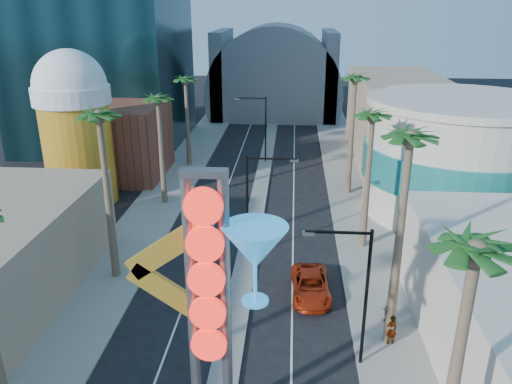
% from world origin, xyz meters
% --- Properties ---
extents(sidewalk_west, '(5.00, 100.00, 0.15)m').
position_xyz_m(sidewalk_west, '(-9.50, 35.00, 0.07)').
color(sidewalk_west, gray).
rests_on(sidewalk_west, ground).
extents(sidewalk_east, '(5.00, 100.00, 0.15)m').
position_xyz_m(sidewalk_east, '(9.50, 35.00, 0.07)').
color(sidewalk_east, gray).
rests_on(sidewalk_east, ground).
extents(median, '(1.60, 84.00, 0.15)m').
position_xyz_m(median, '(0.00, 38.00, 0.07)').
color(median, gray).
rests_on(median, ground).
extents(brick_filler_west, '(10.00, 10.00, 8.00)m').
position_xyz_m(brick_filler_west, '(-16.00, 38.00, 4.00)').
color(brick_filler_west, brown).
rests_on(brick_filler_west, ground).
extents(filler_east, '(10.00, 20.00, 10.00)m').
position_xyz_m(filler_east, '(16.00, 48.00, 5.00)').
color(filler_east, '#9C8664').
rests_on(filler_east, ground).
extents(beer_mug, '(7.00, 7.00, 14.50)m').
position_xyz_m(beer_mug, '(-17.00, 30.00, 7.84)').
color(beer_mug, orange).
rests_on(beer_mug, ground).
extents(turquoise_building, '(16.60, 16.60, 10.60)m').
position_xyz_m(turquoise_building, '(18.00, 30.00, 5.25)').
color(turquoise_building, beige).
rests_on(turquoise_building, ground).
extents(canopy, '(22.00, 16.00, 22.00)m').
position_xyz_m(canopy, '(0.00, 72.00, 4.31)').
color(canopy, slate).
rests_on(canopy, ground).
extents(neon_sign, '(6.53, 2.60, 12.55)m').
position_xyz_m(neon_sign, '(0.82, 2.96, 7.31)').
color(neon_sign, gray).
rests_on(neon_sign, ground).
extents(streetlight_0, '(3.79, 0.25, 8.00)m').
position_xyz_m(streetlight_0, '(0.55, 20.00, 4.88)').
color(streetlight_0, black).
rests_on(streetlight_0, ground).
extents(streetlight_1, '(3.79, 0.25, 8.00)m').
position_xyz_m(streetlight_1, '(-0.55, 44.00, 4.88)').
color(streetlight_1, black).
rests_on(streetlight_1, ground).
extents(streetlight_2, '(3.45, 0.25, 8.00)m').
position_xyz_m(streetlight_2, '(6.72, 8.00, 4.83)').
color(streetlight_2, black).
rests_on(streetlight_2, ground).
extents(palm_1, '(2.40, 2.40, 12.70)m').
position_xyz_m(palm_1, '(-9.00, 16.00, 10.82)').
color(palm_1, brown).
rests_on(palm_1, ground).
extents(palm_2, '(2.40, 2.40, 11.20)m').
position_xyz_m(palm_2, '(-9.00, 30.00, 9.48)').
color(palm_2, brown).
rests_on(palm_2, ground).
extents(palm_3, '(2.40, 2.40, 11.20)m').
position_xyz_m(palm_3, '(-9.00, 42.00, 9.48)').
color(palm_3, brown).
rests_on(palm_3, ground).
extents(palm_4, '(2.40, 2.40, 12.20)m').
position_xyz_m(palm_4, '(9.00, 0.00, 10.38)').
color(palm_4, brown).
rests_on(palm_4, ground).
extents(palm_5, '(2.40, 2.40, 13.20)m').
position_xyz_m(palm_5, '(9.00, 10.00, 11.27)').
color(palm_5, brown).
rests_on(palm_5, ground).
extents(palm_6, '(2.40, 2.40, 11.70)m').
position_xyz_m(palm_6, '(9.00, 22.00, 9.93)').
color(palm_6, brown).
rests_on(palm_6, ground).
extents(palm_7, '(2.40, 2.40, 12.70)m').
position_xyz_m(palm_7, '(9.00, 34.00, 10.82)').
color(palm_7, brown).
rests_on(palm_7, ground).
extents(red_pickup, '(2.63, 5.40, 1.48)m').
position_xyz_m(red_pickup, '(4.70, 14.63, 0.74)').
color(red_pickup, '#B32A0D').
rests_on(red_pickup, ground).
extents(pedestrian_a, '(0.75, 0.59, 1.83)m').
position_xyz_m(pedestrian_a, '(9.07, 9.72, 1.06)').
color(pedestrian_a, gray).
rests_on(pedestrian_a, sidewalk_east).
extents(pedestrian_b, '(0.92, 0.84, 1.53)m').
position_xyz_m(pedestrian_b, '(9.24, 11.83, 0.91)').
color(pedestrian_b, gray).
rests_on(pedestrian_b, sidewalk_east).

